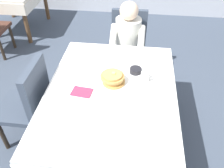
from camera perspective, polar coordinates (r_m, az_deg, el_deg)
name	(u,v)px	position (r m, az deg, el deg)	size (l,w,h in m)	color
ground_plane	(111,143)	(2.57, -0.21, -14.01)	(14.00, 14.00, 0.00)	#3D4756
dining_table_main	(111,98)	(2.08, -0.25, -3.43)	(1.12, 1.52, 0.74)	white
chair_diner	(128,43)	(3.09, 3.87, 9.79)	(0.44, 0.45, 0.93)	#384251
diner_person	(128,39)	(2.88, 3.77, 10.62)	(0.40, 0.43, 1.12)	silver
chair_left_side	(30,101)	(2.36, -19.18, -3.79)	(0.45, 0.44, 0.93)	#384251
plate_breakfast	(114,83)	(2.08, 0.37, 0.26)	(0.28, 0.28, 0.02)	white
breakfast_stack	(113,78)	(2.05, 0.24, 1.41)	(0.21, 0.21, 0.11)	tan
cup_coffee	(145,77)	(2.11, 7.98, 1.74)	(0.11, 0.08, 0.08)	white
bowl_butter	(136,70)	(2.21, 5.68, 3.27)	(0.11, 0.11, 0.04)	black
syrup_pitcher	(89,72)	(2.17, -5.46, 2.97)	(0.08, 0.08, 0.07)	silver
fork_left_of_plate	(92,83)	(2.10, -4.86, 0.21)	(0.18, 0.01, 0.01)	silver
knife_right_of_plate	(135,87)	(2.06, 5.56, -0.62)	(0.20, 0.01, 0.01)	silver
spoon_near_edge	(104,111)	(1.85, -1.95, -6.44)	(0.15, 0.01, 0.01)	silver
napkin_folded	(82,92)	(2.01, -7.25, -1.92)	(0.17, 0.12, 0.01)	#8C2D4C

